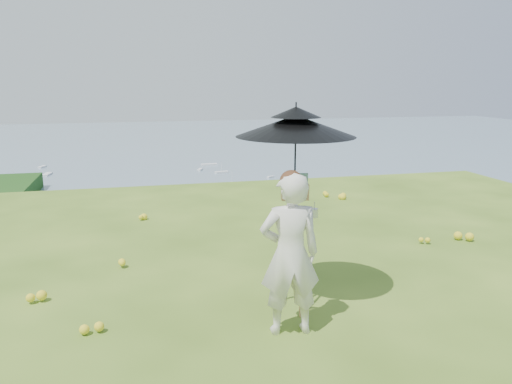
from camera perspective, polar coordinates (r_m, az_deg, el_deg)
name	(u,v)px	position (r m, az deg, el deg)	size (l,w,h in m)	color
ground	(336,286)	(6.64, 9.10, -10.56)	(14.00, 14.00, 0.00)	#45651C
shoreline_tier	(159,311)	(89.41, -11.00, -13.20)	(170.00, 28.00, 8.00)	#6D6557
bay_water	(142,158)	(248.34, -12.92, 3.83)	(700.00, 700.00, 0.00)	gray
slope_trees	(173,290)	(44.33, -9.52, -10.95)	(110.00, 50.00, 6.00)	#184314
harbor_town	(158,275)	(86.80, -11.18, -9.33)	(110.00, 22.00, 5.00)	silver
moored_boats	(107,194)	(170.81, -16.66, -0.17)	(140.00, 140.00, 0.70)	silver
wildflowers	(329,274)	(6.83, 8.30, -9.31)	(10.00, 10.50, 0.12)	yellow
painter	(290,254)	(5.15, 3.90, -7.13)	(0.63, 0.41, 1.72)	beige
field_easel	(294,241)	(5.74, 4.37, -5.63)	(0.61, 0.61, 1.60)	#A76C46
sun_umbrella	(295,150)	(5.54, 4.51, 4.78)	(1.32, 1.32, 1.05)	black
painter_cap	(291,177)	(4.93, 4.04, 1.76)	(0.22, 0.27, 0.10)	#DE7979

